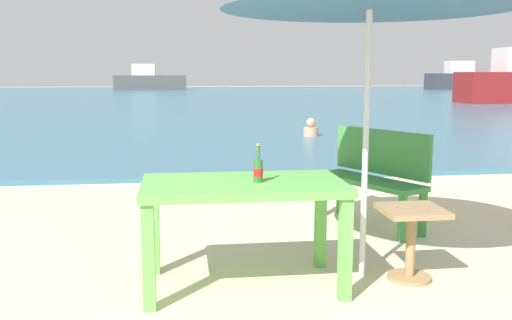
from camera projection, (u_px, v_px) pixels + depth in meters
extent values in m
cube|color=#386B84|center=(201.00, 98.00, 32.54)|extent=(120.00, 50.00, 0.08)
cube|color=#60B24C|center=(243.00, 186.00, 3.95)|extent=(1.40, 0.80, 0.06)
cube|color=#60B24C|center=(149.00, 258.00, 3.59)|extent=(0.08, 0.08, 0.70)
cube|color=#60B24C|center=(345.00, 250.00, 3.75)|extent=(0.08, 0.08, 0.70)
cube|color=#60B24C|center=(154.00, 229.00, 4.26)|extent=(0.08, 0.08, 0.70)
cube|color=#60B24C|center=(320.00, 223.00, 4.42)|extent=(0.08, 0.08, 0.70)
cylinder|color=#2D662D|center=(258.00, 171.00, 3.90)|extent=(0.06, 0.06, 0.16)
cone|color=#2D662D|center=(258.00, 160.00, 3.89)|extent=(0.06, 0.06, 0.03)
cylinder|color=#2D662D|center=(258.00, 152.00, 3.88)|extent=(0.03, 0.03, 0.09)
cylinder|color=red|center=(258.00, 172.00, 3.91)|extent=(0.07, 0.07, 0.05)
cylinder|color=gold|center=(258.00, 145.00, 3.88)|extent=(0.03, 0.03, 0.01)
cylinder|color=silver|center=(366.00, 123.00, 4.09)|extent=(0.04, 0.04, 2.30)
cube|color=#9E7A51|center=(412.00, 210.00, 4.11)|extent=(0.44, 0.44, 0.04)
cylinder|color=#9E7A51|center=(411.00, 246.00, 4.15)|extent=(0.07, 0.07, 0.50)
cylinder|color=#9E7A51|center=(409.00, 277.00, 4.18)|extent=(0.32, 0.32, 0.03)
cube|color=#3D8C42|center=(369.00, 181.00, 5.57)|extent=(0.87, 1.23, 0.05)
cube|color=#3D8C42|center=(381.00, 152.00, 5.62)|extent=(0.59, 1.08, 0.44)
cube|color=#3D8C42|center=(320.00, 197.00, 5.97)|extent=(0.06, 0.06, 0.42)
cube|color=#3D8C42|center=(402.00, 219.00, 5.08)|extent=(0.06, 0.06, 0.42)
cube|color=#3D8C42|center=(340.00, 194.00, 6.13)|extent=(0.06, 0.06, 0.42)
cube|color=#3D8C42|center=(423.00, 214.00, 5.24)|extent=(0.06, 0.06, 0.42)
cylinder|color=tan|center=(311.00, 132.00, 12.87)|extent=(0.34, 0.34, 0.20)
sphere|color=tan|center=(311.00, 123.00, 12.84)|extent=(0.21, 0.21, 0.21)
cube|color=#38383F|center=(465.00, 81.00, 48.16)|extent=(6.56, 1.79, 1.34)
cube|color=silver|center=(459.00, 67.00, 47.90)|extent=(2.09, 1.34, 1.04)
cube|color=#4C4C4C|center=(150.00, 83.00, 46.39)|extent=(5.81, 1.58, 1.19)
cube|color=silver|center=(144.00, 70.00, 46.16)|extent=(1.85, 1.19, 0.92)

